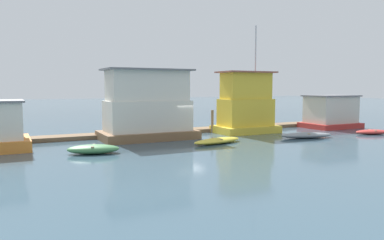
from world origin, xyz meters
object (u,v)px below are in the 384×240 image
at_px(mooring_post_near_left, 212,121).
at_px(dinghy_yellow, 217,141).
at_px(houseboat_brown, 148,107).
at_px(dinghy_red, 372,132).
at_px(houseboat_red, 331,112).
at_px(dinghy_green, 93,149).
at_px(houseboat_yellow, 246,106).
at_px(dinghy_grey, 306,135).
at_px(mooring_post_near_right, 271,118).

bearing_deg(mooring_post_near_left, dinghy_yellow, -116.38).
height_order(houseboat_brown, dinghy_red, houseboat_brown).
bearing_deg(houseboat_red, dinghy_red, -98.82).
xyz_separation_m(dinghy_green, dinghy_red, (22.36, -1.20, -0.08)).
relative_size(houseboat_yellow, dinghy_yellow, 2.14).
relative_size(dinghy_yellow, dinghy_grey, 0.99).
bearing_deg(dinghy_yellow, mooring_post_near_left, 63.62).
xyz_separation_m(mooring_post_near_left, mooring_post_near_right, (6.25, 0.00, 0.07)).
height_order(dinghy_yellow, mooring_post_near_right, mooring_post_near_right).
distance_m(houseboat_brown, dinghy_grey, 12.18).
bearing_deg(houseboat_brown, dinghy_yellow, -51.78).
height_order(dinghy_red, mooring_post_near_left, mooring_post_near_left).
distance_m(houseboat_red, mooring_post_near_right, 6.00).
distance_m(dinghy_yellow, mooring_post_near_right, 10.54).
bearing_deg(dinghy_green, dinghy_grey, -1.88).
xyz_separation_m(houseboat_yellow, mooring_post_near_left, (-2.55, 1.22, -1.33)).
relative_size(houseboat_yellow, dinghy_red, 2.93).
xyz_separation_m(dinghy_yellow, mooring_post_near_right, (8.97, 5.47, 0.84)).
relative_size(houseboat_brown, dinghy_grey, 1.66).
height_order(houseboat_red, dinghy_grey, houseboat_red).
height_order(houseboat_red, dinghy_green, houseboat_red).
xyz_separation_m(houseboat_red, mooring_post_near_right, (-5.76, 1.62, -0.44)).
bearing_deg(mooring_post_near_left, dinghy_green, -153.22).
bearing_deg(dinghy_red, dinghy_green, 176.94).
bearing_deg(dinghy_green, mooring_post_near_right, 17.92).
bearing_deg(dinghy_yellow, houseboat_red, 14.65).
xyz_separation_m(houseboat_brown, houseboat_yellow, (8.71, -0.12, -0.07)).
xyz_separation_m(houseboat_yellow, dinghy_grey, (2.15, -4.93, -2.08)).
xyz_separation_m(houseboat_yellow, dinghy_red, (8.65, -5.60, -2.10)).
xyz_separation_m(dinghy_yellow, mooring_post_near_left, (2.71, 5.47, 0.77)).
bearing_deg(houseboat_brown, dinghy_red, -18.25).
distance_m(houseboat_yellow, dinghy_yellow, 7.09).
relative_size(houseboat_brown, dinghy_red, 2.28).
height_order(houseboat_yellow, dinghy_grey, houseboat_yellow).
bearing_deg(dinghy_green, houseboat_brown, 42.25).
height_order(dinghy_green, dinghy_red, dinghy_green).
relative_size(houseboat_red, dinghy_yellow, 1.19).
bearing_deg(houseboat_brown, mooring_post_near_right, 5.05).
bearing_deg(mooring_post_near_right, houseboat_yellow, -161.75).
xyz_separation_m(houseboat_red, dinghy_red, (-0.81, -5.20, -1.28)).
relative_size(dinghy_grey, mooring_post_near_right, 2.05).
height_order(houseboat_brown, mooring_post_near_left, houseboat_brown).
distance_m(houseboat_brown, houseboat_yellow, 8.72).
xyz_separation_m(houseboat_brown, dinghy_green, (-4.99, -4.53, -2.09)).
height_order(houseboat_yellow, mooring_post_near_right, houseboat_yellow).
height_order(houseboat_yellow, dinghy_green, houseboat_yellow).
height_order(houseboat_yellow, dinghy_yellow, houseboat_yellow).
xyz_separation_m(dinghy_yellow, dinghy_grey, (7.42, -0.67, 0.02)).
bearing_deg(houseboat_brown, houseboat_red, -1.66).
distance_m(houseboat_red, mooring_post_near_left, 12.13).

